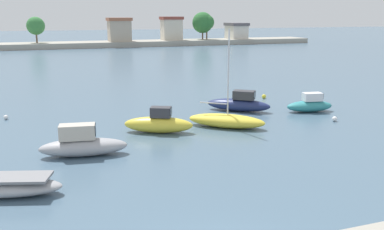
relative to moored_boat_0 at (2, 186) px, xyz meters
The scene contains 10 objects.
moored_boat_0 is the anchor object (origin of this frame).
moored_boat_1 5.59m from the moored_boat_0, 48.30° to the left, with size 4.88×2.14×1.76m.
moored_boat_2 11.42m from the moored_boat_0, 39.48° to the left, with size 4.65×3.13×1.70m.
moored_boat_3 15.21m from the moored_boat_0, 27.43° to the left, with size 5.22×4.52×6.61m.
moored_boat_4 19.91m from the moored_boat_0, 34.22° to the left, with size 4.89×4.27×1.66m.
moored_boat_5 23.49m from the moored_boat_0, 22.89° to the left, with size 3.90×1.97×1.51m.
mooring_buoy_0 22.30m from the moored_boat_0, 15.29° to the left, with size 0.37×0.37×0.37m, color white.
mooring_buoy_1 14.33m from the moored_boat_0, 93.46° to the left, with size 0.34×0.34×0.34m, color white.
mooring_buoy_2 25.67m from the moored_boat_0, 35.83° to the left, with size 0.39×0.39×0.39m, color yellow.
distant_shoreline 83.67m from the moored_boat_0, 82.17° to the left, with size 124.00×8.57×8.03m.
Camera 1 is at (-4.84, -10.28, 7.53)m, focal length 39.35 mm.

